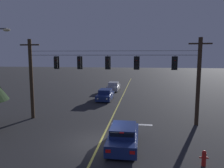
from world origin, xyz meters
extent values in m
plane|color=#28282B|center=(0.00, 0.00, 0.00)|extent=(180.00, 180.00, 0.00)
cube|color=#D1C64C|center=(0.00, 10.72, 0.00)|extent=(0.14, 60.00, 0.01)
cube|color=silver|center=(1.90, 4.12, 0.00)|extent=(3.40, 0.36, 0.01)
cylinder|color=#38281C|center=(-7.20, 4.72, 3.57)|extent=(0.32, 0.32, 7.14)
cube|color=#38281C|center=(-7.20, 4.72, 6.64)|extent=(1.80, 0.12, 0.12)
cylinder|color=slate|center=(-7.20, 4.72, 6.29)|extent=(0.12, 0.12, 0.18)
cylinder|color=#38281C|center=(7.20, 4.72, 3.57)|extent=(0.32, 0.32, 7.14)
cube|color=#38281C|center=(7.20, 4.72, 6.64)|extent=(1.80, 0.12, 0.12)
cylinder|color=slate|center=(7.20, 4.72, 6.29)|extent=(0.12, 0.12, 0.18)
cylinder|color=black|center=(0.00, 4.72, 5.74)|extent=(14.39, 0.03, 0.03)
cylinder|color=black|center=(0.00, 4.72, 6.09)|extent=(14.39, 0.02, 0.02)
cylinder|color=black|center=(-4.81, 4.72, 5.65)|extent=(0.04, 0.04, 0.18)
cube|color=black|center=(-4.81, 4.72, 5.08)|extent=(0.32, 0.26, 0.96)
cube|color=black|center=(-4.81, 4.86, 5.08)|extent=(0.48, 0.03, 1.12)
sphere|color=red|center=(-4.81, 4.56, 5.37)|extent=(0.17, 0.17, 0.17)
cylinder|color=black|center=(-4.81, 4.52, 5.41)|extent=(0.20, 0.10, 0.20)
sphere|color=#3D280A|center=(-4.81, 4.56, 5.08)|extent=(0.17, 0.17, 0.17)
cylinder|color=black|center=(-4.81, 4.52, 5.12)|extent=(0.20, 0.10, 0.20)
sphere|color=black|center=(-4.81, 4.56, 4.79)|extent=(0.17, 0.17, 0.17)
cylinder|color=black|center=(-4.81, 4.52, 4.84)|extent=(0.20, 0.10, 0.20)
cylinder|color=black|center=(-2.71, 4.72, 5.65)|extent=(0.04, 0.04, 0.18)
cube|color=black|center=(-2.71, 4.72, 5.08)|extent=(0.32, 0.26, 0.96)
cube|color=black|center=(-2.71, 4.86, 5.08)|extent=(0.48, 0.03, 1.12)
sphere|color=red|center=(-2.71, 4.56, 5.37)|extent=(0.17, 0.17, 0.17)
cylinder|color=black|center=(-2.71, 4.52, 5.41)|extent=(0.20, 0.10, 0.20)
sphere|color=#3D280A|center=(-2.71, 4.56, 5.08)|extent=(0.17, 0.17, 0.17)
cylinder|color=black|center=(-2.71, 4.52, 5.12)|extent=(0.20, 0.10, 0.20)
sphere|color=black|center=(-2.71, 4.56, 4.79)|extent=(0.17, 0.17, 0.17)
cylinder|color=black|center=(-2.71, 4.52, 4.84)|extent=(0.20, 0.10, 0.20)
cylinder|color=black|center=(-0.24, 4.72, 5.65)|extent=(0.04, 0.04, 0.18)
cube|color=black|center=(-0.24, 4.72, 5.08)|extent=(0.32, 0.26, 0.96)
cube|color=black|center=(-0.24, 4.86, 5.08)|extent=(0.48, 0.03, 1.12)
sphere|color=red|center=(-0.24, 4.56, 5.37)|extent=(0.17, 0.17, 0.17)
cylinder|color=black|center=(-0.24, 4.52, 5.41)|extent=(0.20, 0.10, 0.20)
sphere|color=#3D280A|center=(-0.24, 4.56, 5.08)|extent=(0.17, 0.17, 0.17)
cylinder|color=black|center=(-0.24, 4.52, 5.12)|extent=(0.20, 0.10, 0.20)
sphere|color=black|center=(-0.24, 4.56, 4.79)|extent=(0.17, 0.17, 0.17)
cylinder|color=black|center=(-0.24, 4.52, 4.84)|extent=(0.20, 0.10, 0.20)
cylinder|color=black|center=(2.21, 4.72, 5.65)|extent=(0.04, 0.04, 0.18)
cube|color=black|center=(2.21, 4.72, 5.08)|extent=(0.32, 0.26, 0.96)
cube|color=black|center=(2.21, 4.86, 5.08)|extent=(0.48, 0.03, 1.12)
sphere|color=red|center=(2.21, 4.56, 5.37)|extent=(0.17, 0.17, 0.17)
cylinder|color=black|center=(2.21, 4.52, 5.41)|extent=(0.20, 0.10, 0.20)
sphere|color=#3D280A|center=(2.21, 4.56, 5.08)|extent=(0.17, 0.17, 0.17)
cylinder|color=black|center=(2.21, 4.52, 5.12)|extent=(0.20, 0.10, 0.20)
sphere|color=black|center=(2.21, 4.56, 4.79)|extent=(0.17, 0.17, 0.17)
cylinder|color=black|center=(2.21, 4.52, 4.84)|extent=(0.20, 0.10, 0.20)
cylinder|color=black|center=(5.29, 4.72, 5.65)|extent=(0.04, 0.04, 0.18)
cube|color=black|center=(5.29, 4.72, 5.08)|extent=(0.32, 0.26, 0.96)
cube|color=black|center=(5.29, 4.86, 5.08)|extent=(0.48, 0.03, 1.12)
sphere|color=red|center=(5.29, 4.56, 5.37)|extent=(0.17, 0.17, 0.17)
cylinder|color=black|center=(5.29, 4.52, 5.41)|extent=(0.20, 0.10, 0.20)
sphere|color=#3D280A|center=(5.29, 4.56, 5.08)|extent=(0.17, 0.17, 0.17)
cylinder|color=black|center=(5.29, 4.52, 5.12)|extent=(0.20, 0.10, 0.20)
sphere|color=black|center=(5.29, 4.56, 4.79)|extent=(0.17, 0.17, 0.17)
cylinder|color=black|center=(5.29, 4.52, 4.84)|extent=(0.20, 0.10, 0.20)
cube|color=navy|center=(1.57, -0.33, 0.51)|extent=(1.80, 4.30, 0.68)
cube|color=navy|center=(1.57, -0.45, 1.12)|extent=(1.51, 2.15, 0.54)
cube|color=black|center=(1.57, 0.49, 1.12)|extent=(1.40, 0.21, 0.48)
cube|color=black|center=(1.57, -1.51, 1.12)|extent=(1.37, 0.18, 0.46)
cylinder|color=black|center=(0.78, 1.01, 0.32)|extent=(0.22, 0.64, 0.64)
cylinder|color=black|center=(2.37, 1.01, 0.32)|extent=(0.22, 0.64, 0.64)
cylinder|color=black|center=(0.78, -1.66, 0.32)|extent=(0.22, 0.64, 0.64)
cylinder|color=black|center=(2.37, -1.66, 0.32)|extent=(0.22, 0.64, 0.64)
cube|color=red|center=(0.93, -2.49, 0.61)|extent=(0.28, 0.03, 0.18)
cube|color=red|center=(2.22, -2.49, 0.61)|extent=(0.28, 0.03, 0.18)
cube|color=red|center=(1.57, -1.62, 1.35)|extent=(0.24, 0.04, 0.06)
cube|color=navy|center=(-1.99, 13.67, 0.51)|extent=(1.80, 4.30, 0.68)
cube|color=navy|center=(-1.99, 13.79, 1.12)|extent=(1.51, 2.15, 0.54)
cube|color=black|center=(-1.99, 12.86, 1.12)|extent=(1.40, 0.21, 0.48)
cube|color=black|center=(-1.99, 14.86, 1.12)|extent=(1.37, 0.18, 0.46)
cylinder|color=black|center=(-1.20, 12.34, 0.32)|extent=(0.22, 0.64, 0.64)
cylinder|color=black|center=(-2.78, 12.34, 0.32)|extent=(0.22, 0.64, 0.64)
cylinder|color=black|center=(-1.20, 15.01, 0.32)|extent=(0.22, 0.64, 0.64)
cylinder|color=black|center=(-2.78, 15.01, 0.32)|extent=(0.22, 0.64, 0.64)
sphere|color=white|center=(-1.43, 11.50, 0.57)|extent=(0.20, 0.20, 0.20)
sphere|color=white|center=(-2.55, 11.50, 0.57)|extent=(0.20, 0.20, 0.20)
cube|color=#A5A5AD|center=(-1.92, 21.33, 0.51)|extent=(1.80, 4.30, 0.68)
cube|color=#A5A5AD|center=(-1.92, 21.45, 1.12)|extent=(1.51, 2.15, 0.54)
cube|color=black|center=(-1.92, 20.51, 1.12)|extent=(1.40, 0.21, 0.48)
cube|color=black|center=(-1.92, 22.51, 1.12)|extent=(1.37, 0.18, 0.46)
cylinder|color=black|center=(-1.13, 20.00, 0.32)|extent=(0.22, 0.64, 0.64)
cylinder|color=black|center=(-2.72, 20.00, 0.32)|extent=(0.22, 0.64, 0.64)
cylinder|color=black|center=(-1.13, 22.66, 0.32)|extent=(0.22, 0.64, 0.64)
cylinder|color=black|center=(-2.72, 22.66, 0.32)|extent=(0.22, 0.64, 0.64)
sphere|color=white|center=(-1.37, 19.16, 0.57)|extent=(0.20, 0.20, 0.20)
sphere|color=white|center=(-2.48, 19.16, 0.57)|extent=(0.20, 0.20, 0.20)
ellipsoid|color=beige|center=(-7.44, 1.90, 7.60)|extent=(0.56, 0.30, 0.22)
cylinder|color=red|center=(5.92, -2.22, 0.35)|extent=(0.22, 0.22, 0.70)
sphere|color=red|center=(5.92, -2.22, 0.73)|extent=(0.22, 0.22, 0.22)
cylinder|color=red|center=(5.76, -2.22, 0.45)|extent=(0.12, 0.09, 0.09)
cylinder|color=red|center=(6.08, -2.22, 0.45)|extent=(0.12, 0.09, 0.09)
camera|label=1|loc=(2.64, -13.32, 5.70)|focal=34.50mm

